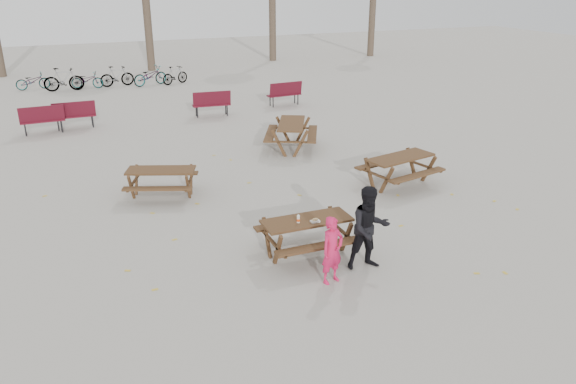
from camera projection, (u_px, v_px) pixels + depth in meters
name	position (u px, v px, depth m)	size (l,w,h in m)	color
ground	(306.00, 254.00, 11.52)	(80.00, 80.00, 0.00)	gray
main_picnic_table	(307.00, 228.00, 11.30)	(1.80, 1.45, 0.78)	#3C2815
food_tray	(315.00, 221.00, 11.10)	(0.18, 0.11, 0.04)	silver
bread_roll	(315.00, 219.00, 11.09)	(0.14, 0.06, 0.05)	tan
soda_bottle	(298.00, 219.00, 11.06)	(0.07, 0.07, 0.17)	silver
child	(332.00, 250.00, 10.26)	(0.48, 0.31, 1.30)	#D11A4D
adult	(369.00, 228.00, 10.70)	(0.81, 0.63, 1.67)	black
picnic_table_east	(400.00, 171.00, 15.07)	(1.90, 1.53, 0.82)	#3C2815
picnic_table_north	(162.00, 183.00, 14.34)	(1.70, 1.37, 0.73)	#3C2815
picnic_table_far	(291.00, 136.00, 18.21)	(2.03, 1.64, 0.87)	#3C2815
park_bench_row	(160.00, 107.00, 21.76)	(11.25, 1.54, 1.03)	#591120
bicycle_row	(104.00, 78.00, 27.92)	(8.35, 2.10, 1.11)	black
fallen_leaves	(284.00, 206.00, 13.85)	(11.00, 11.00, 0.01)	gold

